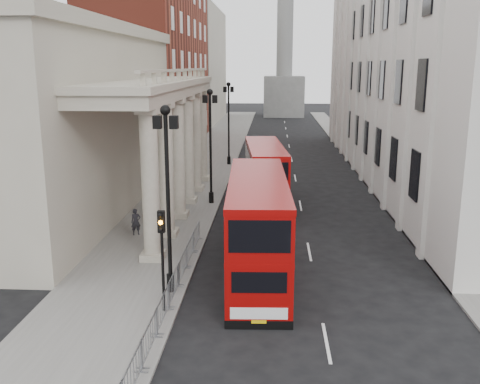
{
  "coord_description": "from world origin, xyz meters",
  "views": [
    {
      "loc": [
        3.9,
        -18.2,
        10.02
      ],
      "look_at": [
        2.12,
        10.62,
        3.19
      ],
      "focal_mm": 40.0,
      "sensor_mm": 36.0,
      "label": 1
    }
  ],
  "objects_px": {
    "lamp_post_mid": "(210,138)",
    "bus_near": "(258,226)",
    "lamp_post_north": "(229,118)",
    "pedestrian_a": "(136,222)",
    "traffic_light": "(162,242)",
    "pedestrian_b": "(160,199)",
    "pedestrian_c": "(177,193)",
    "monument_column": "(285,35)",
    "lamp_post_south": "(168,188)",
    "bus_far": "(265,174)"
  },
  "relations": [
    {
      "from": "lamp_post_north",
      "to": "pedestrian_b",
      "type": "bearing_deg",
      "value": -100.69
    },
    {
      "from": "traffic_light",
      "to": "bus_near",
      "type": "relative_size",
      "value": 0.38
    },
    {
      "from": "pedestrian_a",
      "to": "bus_near",
      "type": "bearing_deg",
      "value": -63.49
    },
    {
      "from": "lamp_post_south",
      "to": "pedestrian_c",
      "type": "bearing_deg",
      "value": 98.87
    },
    {
      "from": "lamp_post_south",
      "to": "lamp_post_mid",
      "type": "distance_m",
      "value": 16.0
    },
    {
      "from": "traffic_light",
      "to": "pedestrian_c",
      "type": "bearing_deg",
      "value": 98.16
    },
    {
      "from": "lamp_post_mid",
      "to": "bus_near",
      "type": "bearing_deg",
      "value": -74.3
    },
    {
      "from": "bus_near",
      "to": "lamp_post_south",
      "type": "bearing_deg",
      "value": -150.26
    },
    {
      "from": "lamp_post_south",
      "to": "lamp_post_north",
      "type": "relative_size",
      "value": 1.0
    },
    {
      "from": "monument_column",
      "to": "lamp_post_south",
      "type": "relative_size",
      "value": 6.51
    },
    {
      "from": "bus_far",
      "to": "pedestrian_b",
      "type": "relative_size",
      "value": 6.82
    },
    {
      "from": "monument_column",
      "to": "bus_near",
      "type": "bearing_deg",
      "value": -91.86
    },
    {
      "from": "lamp_post_south",
      "to": "pedestrian_c",
      "type": "relative_size",
      "value": 4.45
    },
    {
      "from": "pedestrian_c",
      "to": "monument_column",
      "type": "bearing_deg",
      "value": 90.56
    },
    {
      "from": "lamp_post_south",
      "to": "lamp_post_mid",
      "type": "xyz_separation_m",
      "value": [
        0.0,
        16.0,
        0.0
      ]
    },
    {
      "from": "traffic_light",
      "to": "bus_near",
      "type": "distance_m",
      "value": 5.81
    },
    {
      "from": "lamp_post_mid",
      "to": "traffic_light",
      "type": "bearing_deg",
      "value": -89.68
    },
    {
      "from": "traffic_light",
      "to": "pedestrian_b",
      "type": "bearing_deg",
      "value": 102.36
    },
    {
      "from": "lamp_post_south",
      "to": "pedestrian_a",
      "type": "distance_m",
      "value": 9.69
    },
    {
      "from": "lamp_post_mid",
      "to": "pedestrian_a",
      "type": "xyz_separation_m",
      "value": [
        -3.62,
        -7.95,
        -3.99
      ]
    },
    {
      "from": "lamp_post_mid",
      "to": "pedestrian_c",
      "type": "distance_m",
      "value": 4.63
    },
    {
      "from": "bus_near",
      "to": "pedestrian_c",
      "type": "relative_size",
      "value": 6.06
    },
    {
      "from": "traffic_light",
      "to": "pedestrian_b",
      "type": "distance_m",
      "value": 16.52
    },
    {
      "from": "lamp_post_mid",
      "to": "pedestrian_c",
      "type": "bearing_deg",
      "value": -155.07
    },
    {
      "from": "monument_column",
      "to": "pedestrian_a",
      "type": "relative_size",
      "value": 33.87
    },
    {
      "from": "lamp_post_south",
      "to": "traffic_light",
      "type": "bearing_deg",
      "value": -87.16
    },
    {
      "from": "pedestrian_b",
      "to": "lamp_post_south",
      "type": "bearing_deg",
      "value": 106.16
    },
    {
      "from": "traffic_light",
      "to": "bus_near",
      "type": "bearing_deg",
      "value": 49.89
    },
    {
      "from": "pedestrian_a",
      "to": "pedestrian_c",
      "type": "height_order",
      "value": "pedestrian_c"
    },
    {
      "from": "bus_far",
      "to": "pedestrian_a",
      "type": "relative_size",
      "value": 6.51
    },
    {
      "from": "lamp_post_mid",
      "to": "pedestrian_b",
      "type": "bearing_deg",
      "value": -149.16
    },
    {
      "from": "pedestrian_b",
      "to": "pedestrian_c",
      "type": "height_order",
      "value": "pedestrian_c"
    },
    {
      "from": "pedestrian_b",
      "to": "lamp_post_north",
      "type": "bearing_deg",
      "value": -98.22
    },
    {
      "from": "lamp_post_north",
      "to": "pedestrian_a",
      "type": "height_order",
      "value": "lamp_post_north"
    },
    {
      "from": "monument_column",
      "to": "lamp_post_south",
      "type": "height_order",
      "value": "monument_column"
    },
    {
      "from": "bus_far",
      "to": "monument_column",
      "type": "bearing_deg",
      "value": 82.4
    },
    {
      "from": "pedestrian_b",
      "to": "bus_near",
      "type": "bearing_deg",
      "value": 124.46
    },
    {
      "from": "lamp_post_south",
      "to": "traffic_light",
      "type": "height_order",
      "value": "lamp_post_south"
    },
    {
      "from": "bus_far",
      "to": "pedestrian_b",
      "type": "distance_m",
      "value": 7.87
    },
    {
      "from": "bus_near",
      "to": "pedestrian_c",
      "type": "height_order",
      "value": "bus_near"
    },
    {
      "from": "pedestrian_a",
      "to": "monument_column",
      "type": "bearing_deg",
      "value": 56.41
    },
    {
      "from": "pedestrian_a",
      "to": "pedestrian_b",
      "type": "height_order",
      "value": "pedestrian_a"
    },
    {
      "from": "traffic_light",
      "to": "pedestrian_c",
      "type": "xyz_separation_m",
      "value": [
        -2.43,
        16.94,
        -2.05
      ]
    },
    {
      "from": "lamp_post_north",
      "to": "bus_far",
      "type": "height_order",
      "value": "lamp_post_north"
    },
    {
      "from": "lamp_post_mid",
      "to": "bus_near",
      "type": "distance_m",
      "value": 14.33
    },
    {
      "from": "lamp_post_south",
      "to": "lamp_post_mid",
      "type": "relative_size",
      "value": 1.0
    },
    {
      "from": "lamp_post_north",
      "to": "bus_near",
      "type": "bearing_deg",
      "value": -82.64
    },
    {
      "from": "traffic_light",
      "to": "pedestrian_a",
      "type": "bearing_deg",
      "value": 110.29
    },
    {
      "from": "lamp_post_mid",
      "to": "lamp_post_south",
      "type": "bearing_deg",
      "value": -90.0
    },
    {
      "from": "pedestrian_a",
      "to": "bus_far",
      "type": "bearing_deg",
      "value": 21.1
    }
  ]
}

